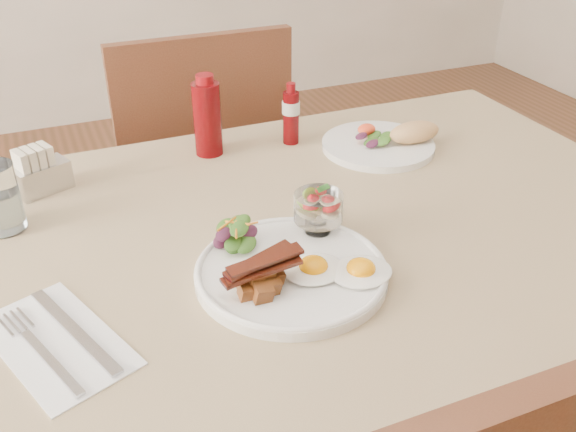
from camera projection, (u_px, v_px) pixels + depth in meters
name	position (u px, v px, depth m)	size (l,w,h in m)	color
table	(300.00, 273.00, 1.09)	(1.33, 0.88, 0.75)	brown
chair_far	(199.00, 179.00, 1.69)	(0.42, 0.42, 0.93)	brown
main_plate	(291.00, 273.00, 0.93)	(0.28, 0.28, 0.02)	white
fried_eggs	(337.00, 269.00, 0.91)	(0.16, 0.12, 0.03)	white
bacon_potato_pile	(261.00, 276.00, 0.87)	(0.12, 0.07, 0.05)	brown
side_salad	(237.00, 235.00, 0.96)	(0.08, 0.07, 0.04)	#244C14
fruit_cup	(318.00, 207.00, 0.99)	(0.08, 0.08, 0.08)	white
second_plate	(387.00, 141.00, 1.30)	(0.24, 0.23, 0.06)	white
ketchup_bottle	(207.00, 118.00, 1.25)	(0.07, 0.07, 0.16)	#510407
hot_sauce_bottle	(291.00, 114.00, 1.30)	(0.04, 0.04, 0.13)	#510407
sugar_caddy	(40.00, 173.00, 1.14)	(0.11, 0.08, 0.09)	#B3B4B8
water_glass	(0.00, 202.00, 1.02)	(0.07, 0.07, 0.11)	white
napkin_cutlery	(58.00, 341.00, 0.81)	(0.20, 0.26, 0.01)	white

